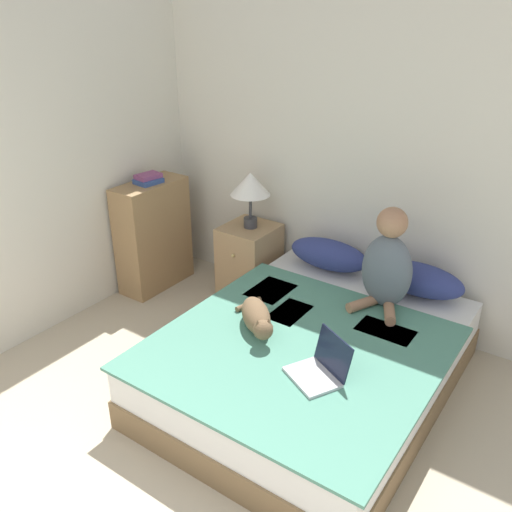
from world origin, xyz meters
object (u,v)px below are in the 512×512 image
at_px(pillow_far, 418,279).
at_px(table_lamp, 250,186).
at_px(cat_tabby, 257,317).
at_px(laptop_open, 320,369).
at_px(bed, 312,360).
at_px(pillow_near, 329,254).
at_px(bookshelf, 153,235).
at_px(nightstand, 249,261).
at_px(person_sitting, 387,265).
at_px(book_stack_top, 148,179).

bearing_deg(pillow_far, table_lamp, -177.89).
distance_m(cat_tabby, laptop_open, 0.58).
relative_size(bed, pillow_near, 3.19).
distance_m(pillow_near, table_lamp, 0.82).
bearing_deg(bookshelf, table_lamp, 22.92).
xyz_separation_m(cat_tabby, nightstand, (-0.76, 0.98, -0.21)).
distance_m(person_sitting, bookshelf, 2.09).
bearing_deg(pillow_near, person_sitting, -27.21).
bearing_deg(bed, book_stack_top, 166.03).
xyz_separation_m(person_sitting, table_lamp, (-1.28, 0.24, 0.23)).
height_order(laptop_open, book_stack_top, book_stack_top).
bearing_deg(book_stack_top, cat_tabby, -22.57).
relative_size(laptop_open, book_stack_top, 1.67).
bearing_deg(nightstand, cat_tabby, -52.23).
height_order(pillow_far, book_stack_top, book_stack_top).
height_order(laptop_open, table_lamp, table_lamp).
bearing_deg(book_stack_top, nightstand, 23.66).
height_order(nightstand, book_stack_top, book_stack_top).
xyz_separation_m(cat_tabby, table_lamp, (-0.74, 0.98, 0.45)).
bearing_deg(person_sitting, pillow_far, 66.04).
height_order(person_sitting, book_stack_top, person_sitting).
bearing_deg(pillow_near, laptop_open, -63.86).
bearing_deg(table_lamp, pillow_far, 2.11).
relative_size(pillow_near, table_lamp, 1.38).
relative_size(pillow_far, cat_tabby, 1.32).
relative_size(pillow_far, bookshelf, 0.68).
bearing_deg(bed, table_lamp, 142.89).
bearing_deg(person_sitting, pillow_near, 152.79).
distance_m(laptop_open, table_lamp, 1.81).
xyz_separation_m(person_sitting, nightstand, (-1.29, 0.25, -0.43)).
xyz_separation_m(pillow_far, nightstand, (-1.42, -0.05, -0.23)).
height_order(laptop_open, bookshelf, bookshelf).
distance_m(person_sitting, nightstand, 1.38).
bearing_deg(bookshelf, laptop_open, -21.65).
bearing_deg(laptop_open, pillow_near, 143.96).
distance_m(pillow_near, pillow_far, 0.71).
relative_size(laptop_open, bookshelf, 0.40).
xyz_separation_m(pillow_near, cat_tabby, (0.04, -1.03, -0.02)).
xyz_separation_m(cat_tabby, bookshelf, (-1.54, 0.64, -0.05)).
bearing_deg(pillow_near, pillow_far, 0.00).
bearing_deg(pillow_far, person_sitting, -113.96).
relative_size(table_lamp, bookshelf, 0.49).
xyz_separation_m(person_sitting, bookshelf, (-2.07, -0.09, -0.27)).
relative_size(pillow_far, nightstand, 1.03).
bearing_deg(pillow_near, table_lamp, -175.76).
xyz_separation_m(cat_tabby, book_stack_top, (-1.53, 0.64, 0.46)).
bearing_deg(bed, person_sitting, 68.03).
height_order(nightstand, table_lamp, table_lamp).
xyz_separation_m(table_lamp, bookshelf, (-0.79, -0.33, -0.50)).
relative_size(bed, book_stack_top, 8.95).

